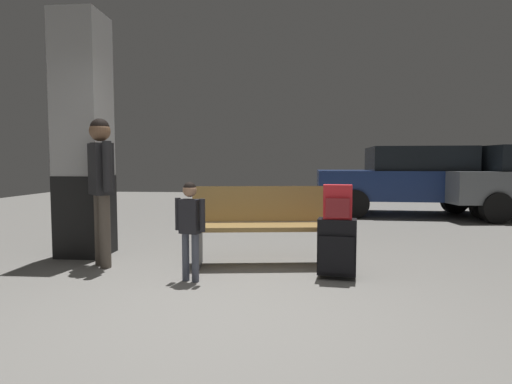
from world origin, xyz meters
TOP-DOWN VIEW (x-y plane):
  - ground_plane at (0.00, 4.00)m, footprint 18.00×18.00m
  - structural_pillar at (-2.04, 1.89)m, footprint 0.57×0.57m
  - bench at (0.19, 1.60)m, footprint 1.65×0.72m
  - suitcase at (0.99, 1.06)m, footprint 0.41×0.28m
  - backpack_bright at (0.99, 1.06)m, footprint 0.29×0.21m
  - child at (-0.45, 0.85)m, footprint 0.32×0.23m
  - adult at (-1.57, 1.35)m, footprint 0.40×0.45m
  - parked_car_near at (3.23, 6.48)m, footprint 4.16×1.92m

SIDE VIEW (x-z plane):
  - ground_plane at x=0.00m, z-range -0.10..0.00m
  - suitcase at x=0.99m, z-range 0.02..0.62m
  - bench at x=0.19m, z-range 0.00..0.88m
  - child at x=-0.45m, z-range 0.11..1.09m
  - backpack_bright at x=0.99m, z-range 0.60..0.94m
  - parked_car_near at x=3.23m, z-range 0.05..1.56m
  - adult at x=-1.57m, z-range 0.19..1.84m
  - structural_pillar at x=-2.04m, z-range -0.01..2.97m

